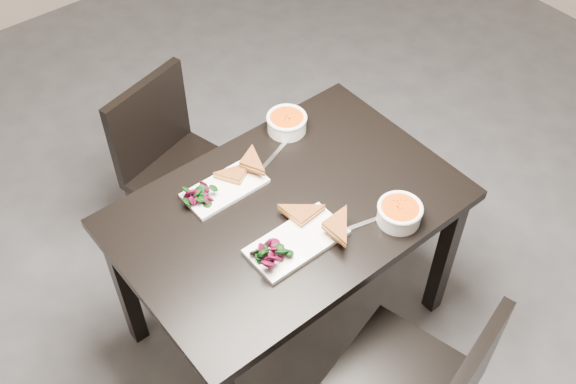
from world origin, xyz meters
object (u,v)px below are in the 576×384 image
object	(u,v)px
chair_far	(174,161)
plate_far	(225,188)
table	(288,223)
soup_bowl_near	(400,212)
soup_bowl_far	(287,122)
plate_near	(297,242)

from	to	relation	value
chair_far	plate_far	world-z (taller)	chair_far
table	soup_bowl_near	world-z (taller)	soup_bowl_near
plate_far	table	bearing A→B (deg)	-57.48
chair_far	soup_bowl_far	xyz separation A→B (m)	(0.32, -0.38, 0.31)
chair_far	soup_bowl_far	world-z (taller)	chair_far
plate_near	table	bearing A→B (deg)	60.65
plate_far	soup_bowl_far	xyz separation A→B (m)	(0.37, 0.11, 0.03)
chair_far	soup_bowl_near	world-z (taller)	chair_far
table	chair_far	world-z (taller)	chair_far
table	plate_far	world-z (taller)	plate_far
soup_bowl_near	plate_far	xyz separation A→B (m)	(-0.38, 0.49, -0.03)
chair_far	soup_bowl_far	distance (m)	0.58
plate_near	plate_far	world-z (taller)	plate_near
table	plate_near	world-z (taller)	plate_near
soup_bowl_near	soup_bowl_far	world-z (taller)	same
soup_bowl_near	soup_bowl_far	size ratio (longest dim) A/B	0.99
soup_bowl_near	plate_far	bearing A→B (deg)	127.81
plate_far	chair_far	bearing A→B (deg)	83.85
table	plate_near	xyz separation A→B (m)	(-0.08, -0.15, 0.11)
plate_near	plate_far	bearing A→B (deg)	97.12
soup_bowl_far	soup_bowl_near	bearing A→B (deg)	-89.14
table	soup_bowl_far	bearing A→B (deg)	51.67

